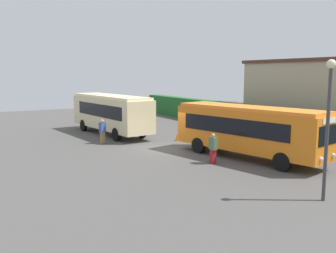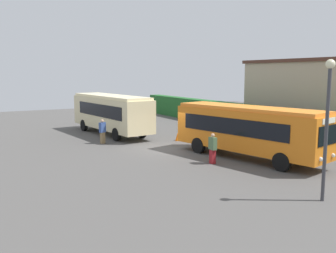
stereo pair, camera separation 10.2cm
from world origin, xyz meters
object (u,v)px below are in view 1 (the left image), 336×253
at_px(person_left, 102,131).
at_px(lamppost, 328,114).
at_px(bus_cream, 111,112).
at_px(bus_orange, 248,129).
at_px(person_center, 213,148).
at_px(traffic_cone, 177,137).

distance_m(person_left, lamppost, 16.60).
height_order(bus_cream, person_left, bus_cream).
bearing_deg(bus_orange, person_left, -158.30).
bearing_deg(person_center, lamppost, -87.60).
relative_size(bus_cream, person_center, 5.88).
distance_m(bus_orange, lamppost, 7.79).
distance_m(bus_cream, bus_orange, 13.02).
xyz_separation_m(bus_orange, person_center, (0.02, -2.57, -0.90)).
height_order(person_left, person_center, person_left).
bearing_deg(person_center, bus_orange, 1.47).
bearing_deg(traffic_cone, bus_orange, 4.82).
distance_m(person_center, lamppost, 7.65).
height_order(bus_orange, traffic_cone, bus_orange).
relative_size(bus_cream, bus_orange, 1.02).
distance_m(bus_cream, person_center, 12.55).
xyz_separation_m(person_left, lamppost, (16.03, 3.50, 2.56)).
xyz_separation_m(bus_orange, traffic_cone, (-7.13, -0.60, -1.50)).
xyz_separation_m(bus_orange, person_left, (-8.82, -5.90, -0.87)).
xyz_separation_m(bus_orange, lamppost, (7.21, -2.40, 1.69)).
height_order(bus_cream, lamppost, lamppost).
distance_m(bus_cream, traffic_cone, 6.42).
bearing_deg(lamppost, traffic_cone, 172.84).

